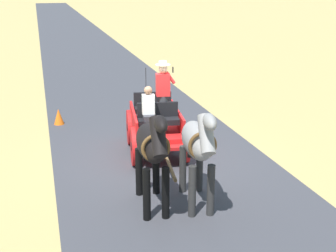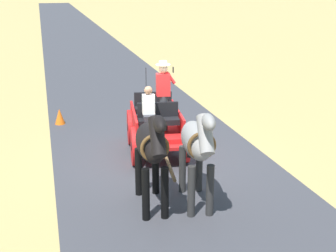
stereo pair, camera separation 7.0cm
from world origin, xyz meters
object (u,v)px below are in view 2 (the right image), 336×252
(traffic_cone, at_px, (60,116))
(horse_drawn_carriage, at_px, (156,124))
(horse_near_side, at_px, (197,144))
(horse_off_side, at_px, (151,146))

(traffic_cone, bearing_deg, horse_drawn_carriage, 125.53)
(horse_near_side, distance_m, horse_off_side, 0.90)
(traffic_cone, bearing_deg, horse_near_side, 110.86)
(horse_off_side, relative_size, traffic_cone, 4.42)
(horse_drawn_carriage, xyz_separation_m, traffic_cone, (2.35, -3.29, -0.57))
(horse_near_side, xyz_separation_m, traffic_cone, (2.42, -6.35, -1.07))
(horse_near_side, height_order, traffic_cone, horse_near_side)
(horse_drawn_carriage, height_order, horse_off_side, horse_drawn_carriage)
(horse_drawn_carriage, distance_m, traffic_cone, 4.08)
(horse_drawn_carriage, xyz_separation_m, horse_near_side, (-0.07, 3.06, 0.51))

